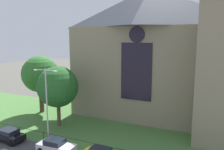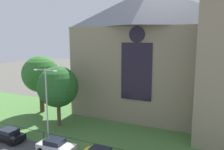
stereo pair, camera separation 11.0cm
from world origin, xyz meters
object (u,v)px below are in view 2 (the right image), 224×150
object	(u,v)px
parked_car_black	(8,135)
parked_car_silver	(56,146)
tree_left_far	(41,74)
streetlamp_near	(46,97)
church_building	(152,51)
tree_left_near	(58,87)

from	to	relation	value
parked_car_black	parked_car_silver	bearing A→B (deg)	-176.46
tree_left_far	streetlamp_near	bearing A→B (deg)	-45.30
church_building	tree_left_near	world-z (taller)	church_building
church_building	parked_car_silver	size ratio (longest dim) A/B	6.11
parked_car_black	church_building	bearing A→B (deg)	-125.47
church_building	streetlamp_near	bearing A→B (deg)	-118.79
tree_left_far	parked_car_silver	bearing A→B (deg)	-43.06
church_building	parked_car_black	world-z (taller)	church_building
tree_left_near	streetlamp_near	size ratio (longest dim) A/B	0.95
church_building	parked_car_silver	world-z (taller)	church_building
parked_car_silver	tree_left_near	bearing A→B (deg)	123.19
church_building	streetlamp_near	size ratio (longest dim) A/B	2.90
church_building	tree_left_far	size ratio (longest dim) A/B	2.75
church_building	tree_left_near	xyz separation A→B (m)	(-10.48, -10.31, -4.60)
tree_left_far	tree_left_near	world-z (taller)	tree_left_far
tree_left_far	tree_left_near	size ratio (longest dim) A/B	1.10
tree_left_near	streetlamp_near	world-z (taller)	streetlamp_near
parked_car_black	tree_left_near	bearing A→B (deg)	-109.74
parked_car_black	parked_car_silver	distance (m)	7.07
streetlamp_near	tree_left_far	bearing A→B (deg)	134.70
tree_left_near	parked_car_black	bearing A→B (deg)	-112.36
tree_left_near	parked_car_silver	size ratio (longest dim) A/B	2.01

